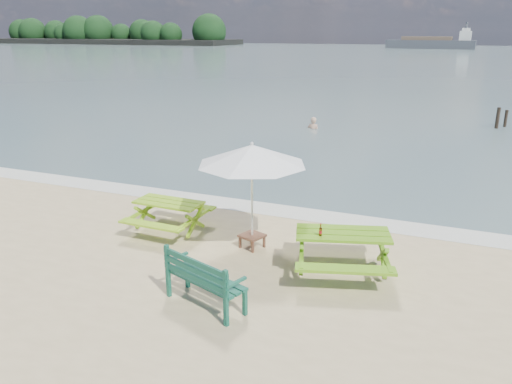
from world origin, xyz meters
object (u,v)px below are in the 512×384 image
at_px(side_table, 252,241).
at_px(swimmer, 313,134).
at_px(picnic_table_left, 169,217).
at_px(beer_bottle, 320,232).
at_px(patio_umbrella, 252,155).
at_px(park_bench, 206,290).
at_px(picnic_table_right, 342,253).

bearing_deg(side_table, swimmer, 100.56).
bearing_deg(picnic_table_left, swimmer, 91.89).
bearing_deg(beer_bottle, side_table, 156.18).
bearing_deg(patio_umbrella, side_table, 90.00).
relative_size(park_bench, patio_umbrella, 0.55).
bearing_deg(side_table, beer_bottle, -23.82).
distance_m(patio_umbrella, swimmer, 14.39).
height_order(picnic_table_left, beer_bottle, beer_bottle).
bearing_deg(picnic_table_right, side_table, 168.11).
xyz_separation_m(park_bench, beer_bottle, (1.53, 1.76, 0.64)).
distance_m(park_bench, side_table, 2.52).
xyz_separation_m(picnic_table_right, side_table, (-2.07, 0.44, -0.25)).
relative_size(picnic_table_left, beer_bottle, 7.45).
bearing_deg(picnic_table_right, beer_bottle, -138.70).
bearing_deg(beer_bottle, patio_umbrella, 156.18).
relative_size(side_table, swimmer, 0.36).
xyz_separation_m(patio_umbrella, beer_bottle, (1.71, -0.75, -1.16)).
xyz_separation_m(picnic_table_left, patio_umbrella, (2.14, -0.11, 1.73)).
xyz_separation_m(patio_umbrella, swimmer, (-2.60, 13.96, -2.36)).
xyz_separation_m(park_bench, patio_umbrella, (-0.18, 2.51, 1.79)).
bearing_deg(patio_umbrella, beer_bottle, -23.82).
distance_m(picnic_table_left, beer_bottle, 3.99).
relative_size(picnic_table_right, beer_bottle, 10.05).
relative_size(picnic_table_right, patio_umbrella, 0.81).
bearing_deg(swimmer, beer_bottle, -73.67).
distance_m(side_table, beer_bottle, 2.02).
distance_m(park_bench, beer_bottle, 2.42).
bearing_deg(picnic_table_left, picnic_table_right, -7.36).
distance_m(picnic_table_left, patio_umbrella, 2.75).
xyz_separation_m(side_table, swimmer, (-2.60, 13.96, -0.43)).
bearing_deg(park_bench, patio_umbrella, 94.13).
bearing_deg(picnic_table_right, picnic_table_left, 172.64).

